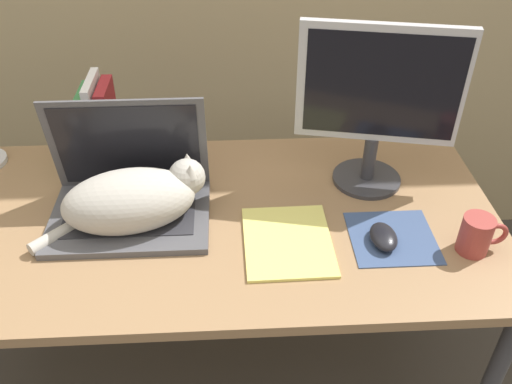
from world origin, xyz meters
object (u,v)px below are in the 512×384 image
Objects in this scene: laptop at (130,195)px; notepad at (288,241)px; book_row at (98,125)px; computer_mouse at (383,237)px; mug at (477,235)px; external_monitor at (378,101)px; webcam at (188,137)px; cat at (134,199)px.

notepad is (0.39, -0.14, -0.05)m from laptop.
computer_mouse is at bearing -28.67° from book_row.
book_row is 2.25× the size of mug.
mug reaches higher than notepad.
computer_mouse is at bearing -93.66° from external_monitor.
computer_mouse is at bearing 170.41° from mug.
mug is (0.44, -0.05, 0.04)m from notepad.
mug is at bearing -24.86° from book_row.
webcam is at bearing 145.45° from mug.
computer_mouse is 0.84m from book_row.
mug is at bearing -34.55° from webcam.
mug is at bearing -12.83° from laptop.
external_monitor is at bearing 9.34° from laptop.
cat reaches higher than computer_mouse.
external_monitor is at bearing -20.22° from webcam.
external_monitor is 1.73× the size of book_row.
computer_mouse is 0.88× the size of mug.
computer_mouse is (-0.02, -0.26, -0.23)m from external_monitor.
notepad is (0.50, -0.39, -0.11)m from book_row.
webcam is at bearing 65.35° from laptop.
mug is (0.21, -0.04, 0.03)m from computer_mouse.
webcam is (0.13, 0.29, -0.01)m from laptop.
webcam is at bearing 159.78° from external_monitor.
webcam reaches higher than notepad.
book_row is 0.99× the size of notepad.
cat reaches higher than notepad.
laptop reaches higher than notepad.
computer_mouse is 0.39× the size of notepad.
cat reaches higher than webcam.
laptop is 0.42m from notepad.
webcam is 0.62× the size of mug.
book_row is at bearing 151.33° from computer_mouse.
laptop is at bearing 160.36° from notepad.
external_monitor is 0.77m from book_row.
webcam is 0.84m from mug.
notepad is at bearing 176.54° from computer_mouse.
book_row reaches higher than notepad.
mug is at bearing -9.98° from cat.
notepad is at bearing 173.60° from mug.
computer_mouse is 1.41× the size of webcam.
laptop is at bearing 112.36° from cat.
laptop is 0.67m from external_monitor.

